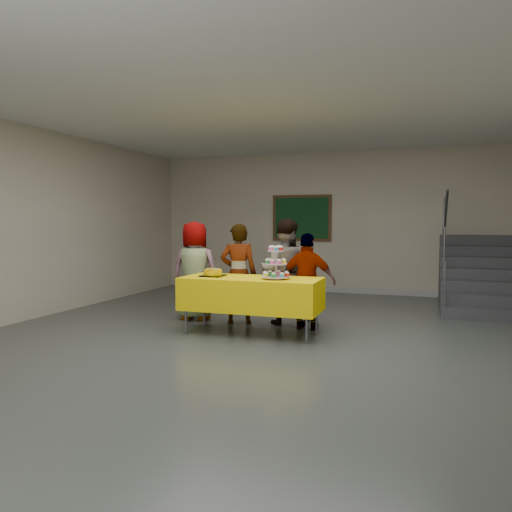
% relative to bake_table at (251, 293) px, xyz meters
% --- Properties ---
extents(room_shell, '(10.00, 10.04, 3.02)m').
position_rel_bake_table_xyz_m(room_shell, '(0.41, -0.65, 1.57)').
color(room_shell, '#4C514C').
rests_on(room_shell, ground).
extents(bake_table, '(1.88, 0.78, 0.77)m').
position_rel_bake_table_xyz_m(bake_table, '(0.00, 0.00, 0.00)').
color(bake_table, '#595960').
rests_on(bake_table, ground).
extents(cupcake_stand, '(0.38, 0.38, 0.44)m').
position_rel_bake_table_xyz_m(cupcake_stand, '(0.36, -0.05, 0.39)').
color(cupcake_stand, silver).
rests_on(cupcake_stand, bake_table).
extents(bear_cake, '(0.32, 0.36, 0.12)m').
position_rel_bake_table_xyz_m(bear_cake, '(-0.55, -0.02, 0.27)').
color(bear_cake, black).
rests_on(bear_cake, bake_table).
extents(schoolchild_a, '(0.78, 0.54, 1.53)m').
position_rel_bake_table_xyz_m(schoolchild_a, '(-1.17, 0.67, 0.21)').
color(schoolchild_a, slate).
rests_on(schoolchild_a, ground).
extents(schoolchild_b, '(0.62, 0.50, 1.50)m').
position_rel_bake_table_xyz_m(schoolchild_b, '(-0.42, 0.60, 0.19)').
color(schoolchild_b, slate).
rests_on(schoolchild_b, ground).
extents(schoolchild_c, '(0.82, 0.68, 1.56)m').
position_rel_bake_table_xyz_m(schoolchild_c, '(0.25, 0.79, 0.22)').
color(schoolchild_c, slate).
rests_on(schoolchild_c, ground).
extents(schoolchild_d, '(0.81, 0.35, 1.37)m').
position_rel_bake_table_xyz_m(schoolchild_d, '(0.65, 0.54, 0.13)').
color(schoolchild_d, slate).
rests_on(schoolchild_d, ground).
extents(staircase, '(1.30, 2.40, 2.04)m').
position_rel_bake_table_xyz_m(staircase, '(3.11, 3.46, -0.07)').
color(staircase, '#424447').
rests_on(staircase, ground).
extents(noticeboard, '(1.30, 0.05, 1.00)m').
position_rel_bake_table_xyz_m(noticeboard, '(-0.37, 4.29, 1.04)').
color(noticeboard, '#472B16').
rests_on(noticeboard, ground).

